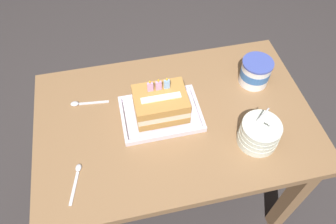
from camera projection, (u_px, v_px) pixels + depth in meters
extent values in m
plane|color=#383333|center=(173.00, 190.00, 1.77)|extent=(8.00, 8.00, 0.00)
cube|color=olive|center=(175.00, 120.00, 1.24)|extent=(1.06, 0.69, 0.04)
cube|color=olive|center=(292.00, 198.00, 1.41)|extent=(0.06, 0.06, 0.65)
cube|color=olive|center=(71.00, 131.00, 1.62)|extent=(0.06, 0.06, 0.65)
cube|color=olive|center=(246.00, 100.00, 1.74)|extent=(0.06, 0.06, 0.65)
cube|color=silver|center=(161.00, 115.00, 1.22)|extent=(0.30, 0.22, 0.01)
cube|color=silver|center=(167.00, 135.00, 1.15)|extent=(0.30, 0.01, 0.02)
cube|color=silver|center=(156.00, 93.00, 1.27)|extent=(0.30, 0.01, 0.02)
cube|color=silver|center=(123.00, 120.00, 1.20)|extent=(0.01, 0.19, 0.02)
cube|color=silver|center=(198.00, 107.00, 1.23)|extent=(0.01, 0.19, 0.02)
cube|color=#BC833F|center=(161.00, 109.00, 1.19)|extent=(0.19, 0.15, 0.03)
cube|color=beige|center=(161.00, 104.00, 1.17)|extent=(0.19, 0.15, 0.03)
cube|color=#BC833F|center=(160.00, 99.00, 1.14)|extent=(0.19, 0.15, 0.03)
cube|color=silver|center=(161.00, 98.00, 1.12)|extent=(0.14, 0.03, 0.00)
cube|color=#E099C6|center=(150.00, 87.00, 1.13)|extent=(0.02, 0.01, 0.04)
ellipsoid|color=yellow|center=(150.00, 82.00, 1.11)|extent=(0.01, 0.01, 0.01)
cube|color=#E099C6|center=(159.00, 86.00, 1.13)|extent=(0.02, 0.01, 0.04)
ellipsoid|color=yellow|center=(158.00, 81.00, 1.11)|extent=(0.01, 0.01, 0.01)
cube|color=#8CB7EA|center=(167.00, 84.00, 1.14)|extent=(0.02, 0.01, 0.04)
ellipsoid|color=yellow|center=(167.00, 79.00, 1.12)|extent=(0.01, 0.01, 0.01)
cylinder|color=silver|center=(257.00, 138.00, 1.15)|extent=(0.14, 0.14, 0.03)
cylinder|color=silver|center=(259.00, 135.00, 1.13)|extent=(0.14, 0.14, 0.03)
cylinder|color=silver|center=(260.00, 132.00, 1.11)|extent=(0.14, 0.14, 0.03)
cylinder|color=silver|center=(261.00, 128.00, 1.10)|extent=(0.14, 0.14, 0.03)
cylinder|color=silver|center=(270.00, 126.00, 1.06)|extent=(0.05, 0.04, 0.08)
cylinder|color=silver|center=(260.00, 118.00, 1.08)|extent=(0.06, 0.02, 0.08)
cylinder|color=white|center=(255.00, 73.00, 1.29)|extent=(0.12, 0.12, 0.10)
cylinder|color=#386BB2|center=(255.00, 72.00, 1.29)|extent=(0.12, 0.12, 0.04)
cylinder|color=#4253B0|center=(258.00, 63.00, 1.25)|extent=(0.12, 0.12, 0.01)
ellipsoid|color=silver|center=(78.00, 168.00, 1.09)|extent=(0.03, 0.03, 0.01)
cube|color=silver|center=(74.00, 188.00, 1.05)|extent=(0.04, 0.12, 0.00)
ellipsoid|color=silver|center=(75.00, 104.00, 1.25)|extent=(0.03, 0.03, 0.01)
cube|color=silver|center=(94.00, 103.00, 1.26)|extent=(0.12, 0.02, 0.00)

